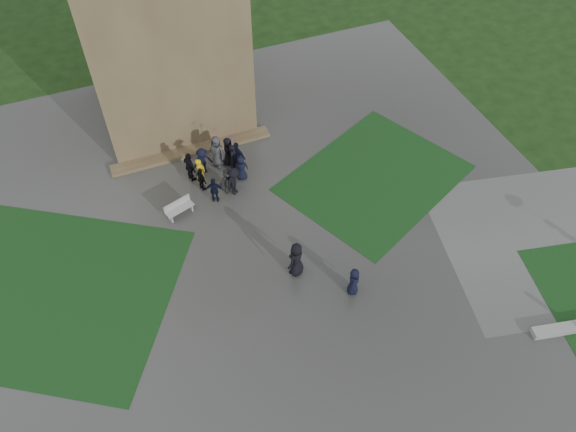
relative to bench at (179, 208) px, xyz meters
name	(u,v)px	position (x,y,z in m)	size (l,w,h in m)	color
ground	(256,303)	(1.80, -6.37, -0.46)	(120.00, 120.00, 0.00)	black
plaza	(242,269)	(1.80, -4.37, -0.45)	(34.00, 34.00, 0.02)	#373734
lawn_inset_left	(48,292)	(-6.70, -2.37, -0.44)	(11.00, 9.00, 0.01)	#123415
lawn_inset_right	(374,178)	(10.30, -1.37, -0.44)	(9.00, 7.00, 0.01)	#123415
tower_plinth	(192,151)	(1.80, 4.23, -0.33)	(9.00, 0.80, 0.22)	brown
bench	(179,208)	(0.00, 0.00, 0.00)	(1.55, 0.90, 0.86)	#A5A5A1
visitor_cluster	(220,163)	(2.73, 1.75, 0.58)	(3.55, 3.54, 2.56)	black
pedestrian_mid	(354,281)	(6.01, -7.40, 0.33)	(0.76, 0.52, 1.55)	black
pedestrian_near	(296,259)	(4.07, -5.47, 0.53)	(0.95, 0.65, 1.94)	black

